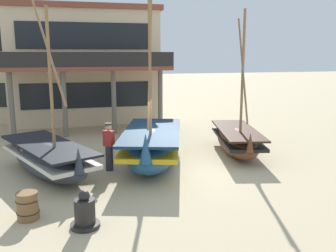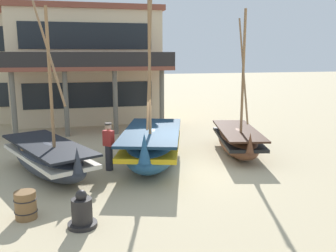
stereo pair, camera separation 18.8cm
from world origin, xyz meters
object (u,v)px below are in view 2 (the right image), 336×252
(fishing_boat_centre_large, at_px, (152,146))
(capstan_winch, at_px, (82,213))
(fisherman_by_hull, at_px, (109,147))
(fishing_boat_far_right, at_px, (48,157))
(wooden_barrel, at_px, (26,205))
(harbor_building_main, at_px, (87,64))
(fishing_boat_near_left, at_px, (238,140))

(fishing_boat_centre_large, bearing_deg, capstan_winch, -120.41)
(fisherman_by_hull, bearing_deg, fishing_boat_far_right, -178.79)
(fisherman_by_hull, bearing_deg, wooden_barrel, -124.52)
(harbor_building_main, bearing_deg, fishing_boat_centre_large, -80.17)
(wooden_barrel, bearing_deg, fishing_boat_far_right, 84.55)
(fishing_boat_centre_large, bearing_deg, fisherman_by_hull, -173.14)
(fishing_boat_centre_large, xyz_separation_m, harbor_building_main, (-1.91, 11.04, 2.62))
(fishing_boat_near_left, xyz_separation_m, fisherman_by_hull, (-5.27, -0.93, 0.26))
(fishing_boat_far_right, height_order, harbor_building_main, harbor_building_main)
(fisherman_by_hull, relative_size, harbor_building_main, 0.19)
(fishing_boat_near_left, height_order, harbor_building_main, harbor_building_main)
(wooden_barrel, bearing_deg, fishing_boat_near_left, 29.63)
(wooden_barrel, bearing_deg, fisherman_by_hull, 55.48)
(fishing_boat_centre_large, xyz_separation_m, fisherman_by_hull, (-1.56, -0.19, 0.10))
(fishing_boat_far_right, bearing_deg, fisherman_by_hull, 1.21)
(capstan_winch, bearing_deg, fisherman_by_hull, 76.65)
(fishing_boat_centre_large, xyz_separation_m, fishing_boat_far_right, (-3.58, -0.23, -0.12))
(fisherman_by_hull, distance_m, capstan_winch, 4.30)
(fishing_boat_near_left, bearing_deg, wooden_barrel, -150.37)
(harbor_building_main, bearing_deg, fishing_boat_far_right, -98.40)
(fishing_boat_near_left, xyz_separation_m, harbor_building_main, (-5.61, 10.30, 2.78))
(capstan_winch, bearing_deg, fishing_boat_centre_large, 59.59)
(fishing_boat_far_right, relative_size, capstan_winch, 6.24)
(fishing_boat_far_right, xyz_separation_m, capstan_winch, (1.03, -4.12, -0.26))
(fishing_boat_near_left, bearing_deg, fisherman_by_hull, -169.96)
(fishing_boat_near_left, bearing_deg, fishing_boat_far_right, -172.37)
(fishing_boat_near_left, distance_m, harbor_building_main, 12.05)
(fishing_boat_centre_large, height_order, harbor_building_main, harbor_building_main)
(fishing_boat_centre_large, xyz_separation_m, capstan_winch, (-2.55, -4.35, -0.38))
(fishing_boat_near_left, height_order, fishing_boat_centre_large, fishing_boat_centre_large)
(fishing_boat_centre_large, bearing_deg, wooden_barrel, -137.43)
(fisherman_by_hull, relative_size, wooden_barrel, 2.41)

